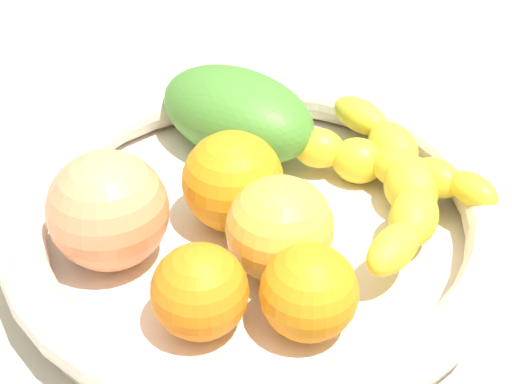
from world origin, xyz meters
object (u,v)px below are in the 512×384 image
at_px(banana_draped_left, 398,180).
at_px(mango_green, 237,113).
at_px(fruit_bowl, 256,218).
at_px(orange_mid_left, 233,181).
at_px(orange_front, 200,292).
at_px(peach_blush, 108,210).
at_px(orange_mid_right, 309,292).
at_px(banana_draped_right, 355,159).
at_px(apple_yellow, 280,229).

xyz_separation_m(banana_draped_left, mango_green, (-0.11, 0.08, 0.01)).
relative_size(fruit_bowl, orange_mid_left, 4.94).
distance_m(fruit_bowl, mango_green, 0.10).
height_order(orange_front, orange_mid_left, orange_mid_left).
xyz_separation_m(banana_draped_left, orange_front, (-0.13, -0.11, 0.00)).
bearing_deg(peach_blush, mango_green, 57.41).
bearing_deg(mango_green, banana_draped_left, -34.89).
bearing_deg(banana_draped_left, orange_mid_right, -122.05).
distance_m(banana_draped_left, peach_blush, 0.19).
bearing_deg(banana_draped_left, peach_blush, -165.99).
bearing_deg(banana_draped_right, orange_mid_right, -107.52).
xyz_separation_m(banana_draped_right, peach_blush, (-0.16, -0.07, 0.01)).
height_order(orange_front, mango_green, mango_green).
distance_m(fruit_bowl, orange_front, 0.09).
bearing_deg(banana_draped_left, orange_front, -140.20).
xyz_separation_m(banana_draped_left, peach_blush, (-0.19, -0.05, 0.01)).
bearing_deg(apple_yellow, fruit_bowl, 108.37).
bearing_deg(apple_yellow, banana_draped_right, 56.86).
bearing_deg(fruit_bowl, peach_blush, -163.72).
xyz_separation_m(mango_green, peach_blush, (-0.08, -0.12, 0.01)).
relative_size(banana_draped_right, apple_yellow, 2.91).
bearing_deg(apple_yellow, orange_mid_left, 120.60).
bearing_deg(orange_mid_right, peach_blush, 152.09).
distance_m(banana_draped_left, apple_yellow, 0.10).
distance_m(fruit_bowl, orange_mid_left, 0.03).
xyz_separation_m(banana_draped_left, apple_yellow, (-0.08, -0.06, 0.01)).
height_order(banana_draped_left, mango_green, mango_green).
relative_size(orange_front, mango_green, 0.43).
relative_size(fruit_bowl, banana_draped_right, 1.72).
relative_size(mango_green, apple_yellow, 1.94).
bearing_deg(banana_draped_left, orange_mid_left, -173.43).
height_order(orange_front, orange_mid_right, same).
bearing_deg(mango_green, orange_mid_left, -91.58).
xyz_separation_m(banana_draped_right, mango_green, (-0.08, 0.05, 0.01)).
height_order(fruit_bowl, orange_mid_left, orange_mid_left).
bearing_deg(orange_mid_left, fruit_bowl, -26.28).
height_order(banana_draped_right, orange_mid_right, orange_mid_right).
bearing_deg(banana_draped_left, fruit_bowl, -168.17).
height_order(orange_mid_left, apple_yellow, same).
height_order(orange_mid_left, peach_blush, peach_blush).
distance_m(orange_mid_left, orange_mid_right, 0.11).
relative_size(banana_draped_left, mango_green, 1.58).
xyz_separation_m(orange_front, apple_yellow, (0.05, 0.05, 0.01)).
distance_m(orange_mid_right, mango_green, 0.19).
bearing_deg(orange_mid_right, banana_draped_right, 72.48).
height_order(orange_front, apple_yellow, apple_yellow).
bearing_deg(apple_yellow, orange_front, -134.79).
relative_size(orange_front, peach_blush, 0.74).
distance_m(peach_blush, apple_yellow, 0.10).
relative_size(orange_mid_right, apple_yellow, 0.84).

